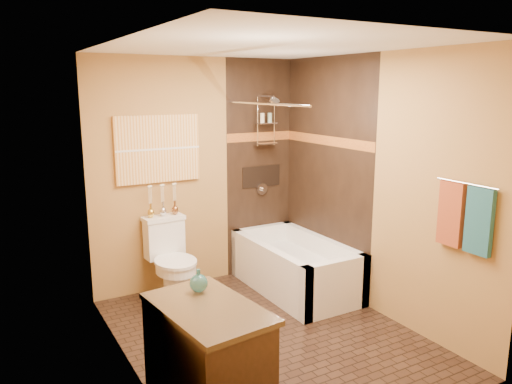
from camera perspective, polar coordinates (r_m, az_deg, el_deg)
floor at (r=4.65m, az=1.34°, el=-16.06°), size 3.00×3.00×0.00m
wall_left at (r=3.75m, az=-14.49°, el=-2.82°), size 0.02×3.00×2.50m
wall_right at (r=4.93m, az=13.45°, el=0.69°), size 0.02×3.00×2.50m
wall_back at (r=5.52m, az=-6.66°, el=2.12°), size 2.40×0.02×2.50m
wall_front at (r=3.07m, az=16.14°, el=-6.15°), size 2.40×0.02×2.50m
ceiling at (r=4.12m, az=1.52°, el=16.36°), size 3.00×3.00×0.00m
alcove_tile_back at (r=5.86m, az=0.38°, el=2.75°), size 0.85×0.01×2.50m
alcove_tile_right at (r=5.48m, az=8.01°, el=2.01°), size 0.01×1.50×2.50m
mosaic_band_back at (r=5.80m, az=0.44°, el=6.35°), size 0.85×0.01×0.10m
mosaic_band_right at (r=5.42m, az=8.04°, el=5.85°), size 0.01×1.50×0.10m
alcove_niche at (r=5.88m, az=0.62°, el=1.80°), size 0.50×0.01×0.25m
shower_fixtures at (r=5.72m, az=1.16°, el=6.73°), size 0.24×0.33×1.16m
curtain_rod at (r=4.96m, az=0.93°, el=10.05°), size 0.03×1.55×0.03m
towel_bar at (r=4.16m, az=22.95°, el=0.87°), size 0.02×0.55×0.02m
towel_teal at (r=4.15m, az=24.16°, el=-3.08°), size 0.05×0.22×0.52m
towel_rust at (r=4.31m, az=21.38°, el=-2.35°), size 0.05×0.22×0.52m
sunset_painting at (r=5.30m, az=-11.14°, el=4.85°), size 0.90×0.04×0.70m
vanity_mirror at (r=2.98m, az=-10.58°, el=-1.43°), size 0.01×1.00×0.90m
bathtub at (r=5.53m, az=4.48°, el=-8.89°), size 0.80×1.50×0.55m
toilet at (r=5.30m, az=-9.68°, el=-7.58°), size 0.44×0.65×0.85m
vanity at (r=3.49m, az=-5.54°, el=-18.80°), size 0.65×0.96×0.80m
teal_bottle at (r=3.49m, az=-6.58°, el=-10.04°), size 0.17×0.17×0.20m
bud_vases at (r=5.31m, az=-10.62°, el=-0.84°), size 0.34×0.07×0.33m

